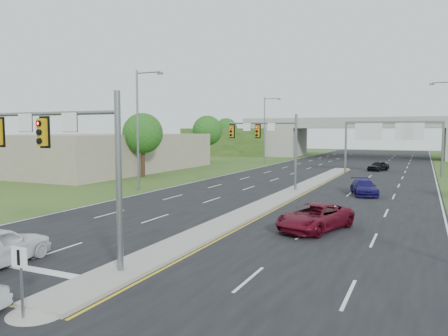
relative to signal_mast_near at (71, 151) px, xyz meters
The scene contains 20 objects.
ground 5.24m from the signal_mast_near, ahead, with size 240.00×240.00×0.00m, color #27491A.
road 35.46m from the signal_mast_near, 86.31° to the left, with size 24.00×160.00×0.02m, color black.
median 23.64m from the signal_mast_near, 84.40° to the left, with size 2.00×54.00×0.16m, color gray.
median_nose 6.48m from the signal_mast_near, 60.04° to the right, with size 2.00×2.00×0.16m, color gray.
lane_markings 29.41m from the signal_mast_near, 86.72° to the left, with size 23.72×160.00×0.01m.
signal_mast_near is the anchor object (origin of this frame).
signal_mast_far 25.00m from the signal_mast_near, 90.00° to the left, with size 6.62×0.60×7.00m.
keep_right_sign 5.94m from the signal_mast_near, 63.06° to the right, with size 0.60×0.13×2.20m.
sign_gantry 45.88m from the signal_mast_near, 78.75° to the left, with size 11.58×0.44×6.67m.
overpass 80.11m from the signal_mast_near, 88.38° to the left, with size 80.00×14.00×8.10m.
lightpole_l_mid 22.95m from the signal_mast_near, 118.79° to the left, with size 2.85×0.25×11.00m.
lightpole_l_far 56.19m from the signal_mast_near, 101.33° to the left, with size 2.85×0.25×11.00m.
tree_l_near 34.92m from the signal_mast_near, 120.53° to the left, with size 4.80×4.80×7.60m.
tree_l_mid 59.21m from the signal_mast_near, 111.54° to the left, with size 5.20×5.20×8.12m.
tree_back_a 100.64m from the signal_mast_near, 110.80° to the left, with size 6.00×6.00×8.85m.
tree_back_b 96.56m from the signal_mast_near, 103.01° to the left, with size 5.60×5.60×8.32m.
commercial_building 44.77m from the signal_mast_near, 128.34° to the left, with size 18.00×30.00×5.00m, color gray.
car_far_a 13.48m from the signal_mast_near, 55.18° to the left, with size 2.42×5.24×1.46m, color #590819.
car_far_b 27.06m from the signal_mast_near, 72.19° to the left, with size 1.84×4.54×1.32m, color #130D4E.
car_far_c 50.38m from the signal_mast_near, 81.81° to the left, with size 1.55×3.86×1.32m, color black.
Camera 1 is at (10.41, -13.21, 5.52)m, focal length 35.00 mm.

